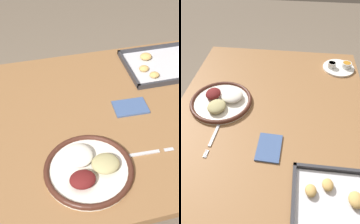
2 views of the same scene
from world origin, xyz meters
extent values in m
plane|color=#7A6B59|center=(0.00, 0.00, 0.00)|extent=(8.00, 8.00, 0.00)
cube|color=olive|center=(0.00, 0.00, 0.76)|extent=(1.26, 0.91, 0.03)
cylinder|color=olive|center=(0.58, 0.41, 0.37)|extent=(0.06, 0.06, 0.75)
cylinder|color=white|center=(-0.09, -0.25, 0.79)|extent=(0.29, 0.29, 0.01)
torus|color=#472319|center=(-0.09, -0.25, 0.79)|extent=(0.30, 0.30, 0.02)
ellipsoid|color=white|center=(-0.12, -0.20, 0.81)|extent=(0.10, 0.10, 0.04)
ellipsoid|color=maroon|center=(-0.12, -0.29, 0.81)|extent=(0.08, 0.07, 0.03)
ellipsoid|color=tan|center=(-0.04, -0.25, 0.81)|extent=(0.09, 0.08, 0.03)
cube|color=silver|center=(0.09, -0.22, 0.78)|extent=(0.17, 0.02, 0.00)
cylinder|color=silver|center=(0.20, -0.23, 0.78)|extent=(0.04, 0.00, 0.00)
cylinder|color=silver|center=(0.20, -0.23, 0.78)|extent=(0.04, 0.00, 0.00)
cylinder|color=silver|center=(0.20, -0.23, 0.78)|extent=(0.04, 0.00, 0.00)
cylinder|color=silver|center=(0.20, -0.22, 0.78)|extent=(0.04, 0.00, 0.00)
cube|color=#333338|center=(0.40, 0.26, 0.78)|extent=(0.37, 0.29, 0.01)
cube|color=silver|center=(0.40, 0.26, 0.79)|extent=(0.34, 0.27, 0.00)
cube|color=#333338|center=(0.40, 0.12, 0.79)|extent=(0.37, 0.01, 0.02)
cube|color=#333338|center=(0.40, 0.40, 0.79)|extent=(0.37, 0.01, 0.02)
cube|color=#333338|center=(0.22, 0.26, 0.79)|extent=(0.01, 0.29, 0.02)
ellipsoid|color=tan|center=(0.29, 0.23, 0.80)|extent=(0.05, 0.04, 0.03)
ellipsoid|color=tan|center=(0.32, 0.18, 0.80)|extent=(0.05, 0.04, 0.02)
ellipsoid|color=tan|center=(0.33, 0.32, 0.80)|extent=(0.06, 0.05, 0.03)
cube|color=#3F598C|center=(0.15, 0.01, 0.78)|extent=(0.14, 0.10, 0.01)
camera|label=1|loc=(-0.24, -0.85, 1.63)|focal=50.00mm
camera|label=2|loc=(0.66, 0.08, 1.50)|focal=35.00mm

